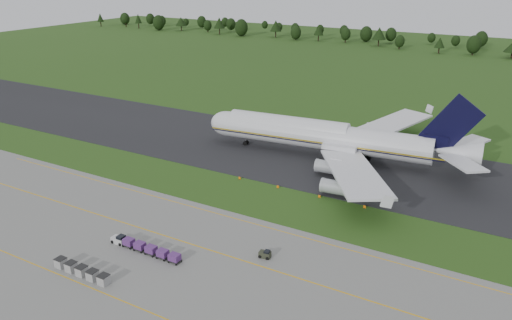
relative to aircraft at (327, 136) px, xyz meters
The scene contains 10 objects.
ground 31.80m from the aircraft, 105.56° to the right, with size 600.00×600.00×0.00m, color #254715.
apron 64.94m from the aircraft, 97.46° to the right, with size 300.00×52.00×0.06m, color slate.
taxiway 10.32m from the aircraft, 165.63° to the right, with size 300.00×40.00×0.08m, color black.
apron_markings 58.01m from the aircraft, 98.36° to the right, with size 300.00×30.20×0.01m.
tree_line 190.19m from the aircraft, 91.37° to the left, with size 530.21×21.42×11.68m.
aircraft is the anchor object (origin of this frame).
baggage_train 59.19m from the aircraft, 99.71° to the right, with size 14.81×1.57×1.51m.
utility_cart 50.52m from the aircraft, 79.70° to the right, with size 2.06×1.37×1.07m.
uld_row 69.96m from the aircraft, 101.45° to the right, with size 11.21×1.61×1.59m.
edge_markers 24.06m from the aircraft, 82.76° to the right, with size 30.27×0.30×0.60m.
Camera 1 is at (51.85, -83.12, 46.13)m, focal length 35.00 mm.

